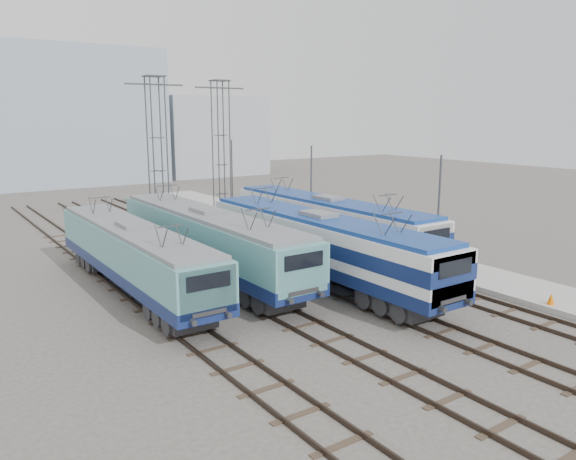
# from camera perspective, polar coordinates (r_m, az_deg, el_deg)

# --- Properties ---
(ground) EXTENTS (160.00, 160.00, 0.00)m
(ground) POSITION_cam_1_polar(r_m,az_deg,el_deg) (26.50, 5.61, -8.69)
(ground) COLOR #514C47
(platform) EXTENTS (4.00, 70.00, 0.30)m
(platform) POSITION_cam_1_polar(r_m,az_deg,el_deg) (38.72, 9.56, -2.04)
(platform) COLOR #9E9E99
(platform) RESTS_ON ground
(locomotive_far_left) EXTENTS (2.75, 17.38, 3.27)m
(locomotive_far_left) POSITION_cam_1_polar(r_m,az_deg,el_deg) (29.97, -15.33, -2.31)
(locomotive_far_left) COLOR navy
(locomotive_far_left) RESTS_ON ground
(locomotive_center_left) EXTENTS (2.95, 18.64, 3.51)m
(locomotive_center_left) POSITION_cam_1_polar(r_m,az_deg,el_deg) (32.04, -8.02, -0.86)
(locomotive_center_left) COLOR navy
(locomotive_center_left) RESTS_ON ground
(locomotive_center_right) EXTENTS (2.94, 18.60, 3.50)m
(locomotive_center_right) POSITION_cam_1_polar(r_m,az_deg,el_deg) (30.69, 3.27, -1.22)
(locomotive_center_right) COLOR navy
(locomotive_center_right) RESTS_ON ground
(locomotive_far_right) EXTENTS (2.90, 18.36, 3.45)m
(locomotive_far_right) POSITION_cam_1_polar(r_m,az_deg,el_deg) (37.10, 4.25, 0.96)
(locomotive_far_right) COLOR navy
(locomotive_far_right) RESTS_ON ground
(catenary_tower_west) EXTENTS (4.50, 1.20, 12.00)m
(catenary_tower_west) POSITION_cam_1_polar(r_m,az_deg,el_deg) (44.06, -13.13, 8.00)
(catenary_tower_west) COLOR #3F4247
(catenary_tower_west) RESTS_ON ground
(catenary_tower_east) EXTENTS (4.50, 1.20, 12.00)m
(catenary_tower_east) POSITION_cam_1_polar(r_m,az_deg,el_deg) (48.59, -6.80, 8.52)
(catenary_tower_east) COLOR #3F4247
(catenary_tower_east) RESTS_ON ground
(mast_front) EXTENTS (0.12, 0.12, 7.00)m
(mast_front) POSITION_cam_1_polar(r_m,az_deg,el_deg) (32.89, 15.00, 1.28)
(mast_front) COLOR #3F4247
(mast_front) RESTS_ON ground
(mast_mid) EXTENTS (0.12, 0.12, 7.00)m
(mast_mid) POSITION_cam_1_polar(r_m,az_deg,el_deg) (41.57, 2.36, 3.74)
(mast_mid) COLOR #3F4247
(mast_mid) RESTS_ON ground
(mast_rear) EXTENTS (0.12, 0.12, 7.00)m
(mast_rear) POSITION_cam_1_polar(r_m,az_deg,el_deg) (51.60, -5.69, 5.22)
(mast_rear) COLOR #3F4247
(mast_rear) RESTS_ON ground
(safety_cone) EXTENTS (0.35, 0.35, 0.55)m
(safety_cone) POSITION_cam_1_polar(r_m,az_deg,el_deg) (29.70, 25.16, -6.34)
(safety_cone) COLOR #F06800
(safety_cone) RESTS_ON platform
(building_center) EXTENTS (22.00, 14.00, 18.00)m
(building_center) POSITION_cam_1_polar(r_m,az_deg,el_deg) (83.40, -20.94, 10.71)
(building_center) COLOR #94A1B3
(building_center) RESTS_ON ground
(building_east) EXTENTS (16.00, 12.00, 12.00)m
(building_east) POSITION_cam_1_polar(r_m,az_deg,el_deg) (90.39, -8.26, 9.44)
(building_east) COLOR #9CA5AE
(building_east) RESTS_ON ground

